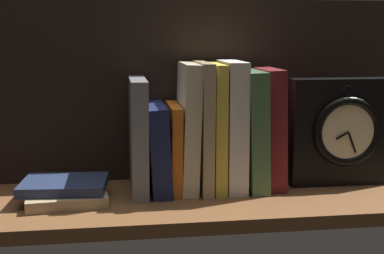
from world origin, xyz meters
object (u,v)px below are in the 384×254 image
Objects in this scene: book_gray_chess at (138,135)px; book_yellow_seinlanguage at (215,127)px; book_green_romantic at (251,129)px; book_cream_twain at (188,127)px; book_white_catcher at (231,125)px; book_orange_pandolfini at (174,147)px; framed_clock at (343,132)px; book_stack_side at (66,191)px; book_tan_shortstories at (203,126)px; book_navy_bierce at (158,148)px; book_maroon_dawkins at (269,128)px.

book_gray_chess is 15.45cm from book_yellow_seinlanguage.
book_green_romantic is at bearing 0.00° from book_yellow_seinlanguage.
book_white_catcher reaches higher than book_cream_twain.
framed_clock reaches higher than book_orange_pandolfini.
book_stack_side is (-32.75, -4.87, -10.92)cm from book_white_catcher.
book_cream_twain is 1.53× the size of book_stack_side.
book_cream_twain is 0.99× the size of book_white_catcher.
book_cream_twain reaches higher than book_yellow_seinlanguage.
book_green_romantic is (9.96, 0.00, -0.86)cm from book_tan_shortstories.
book_green_romantic reaches higher than book_navy_bierce.
book_gray_chess is at bearing 180.00° from book_orange_pandolfini.
book_gray_chess reaches higher than book_navy_bierce.
book_cream_twain is 2.96cm from book_tan_shortstories.
book_green_romantic is 3.88cm from book_maroon_dawkins.
book_tan_shortstories is 29.36cm from book_stack_side.
book_white_catcher reaches higher than book_yellow_seinlanguage.
book_navy_bierce is at bearing 0.00° from book_gray_chess.
framed_clock is (38.20, -1.26, 2.50)cm from book_navy_bierce.
book_navy_bierce is 1.00× the size of book_orange_pandolfini.
book_green_romantic is at bearing 7.54° from book_stack_side.
book_navy_bierce is 23.16cm from book_maroon_dawkins.
book_navy_bierce is 0.67× the size of book_white_catcher.
book_orange_pandolfini is at bearing -0.00° from book_navy_bierce.
book_orange_pandolfini is 19.99cm from book_maroon_dawkins.
book_gray_chess is 0.87× the size of book_white_catcher.
book_navy_bierce is 15.56cm from book_white_catcher.
book_white_catcher is at bearing -0.00° from book_gray_chess.
book_yellow_seinlanguage is at bearing 9.42° from book_stack_side.
book_gray_chess reaches higher than book_stack_side.
book_navy_bierce is 0.68× the size of book_tan_shortstories.
book_yellow_seinlanguage is at bearing 0.00° from book_orange_pandolfini.
book_tan_shortstories is 1.16× the size of framed_clock.
book_navy_bierce is 12.27cm from book_yellow_seinlanguage.
book_orange_pandolfini is (7.00, 0.00, -2.61)cm from book_gray_chess.
book_maroon_dawkins is (7.93, 0.00, -0.79)cm from book_white_catcher.
book_tan_shortstories is at bearing -0.00° from book_orange_pandolfini.
book_white_catcher is 1.08× the size of book_green_romantic.
book_green_romantic is at bearing 0.00° from book_orange_pandolfini.
book_white_catcher is (5.90, 0.00, 0.08)cm from book_tan_shortstories.
book_green_romantic reaches higher than book_gray_chess.
framed_clock is at bearing -2.48° from book_tan_shortstories.
book_stack_side is at bearing -176.31° from framed_clock.
book_green_romantic is (7.43, 0.00, -0.72)cm from book_yellow_seinlanguage.
framed_clock is at bearing -1.72° from book_gray_chess.
framed_clock is 56.84cm from book_stack_side.
book_orange_pandolfini is at bearing -180.00° from book_green_romantic.
book_orange_pandolfini is 16.15cm from book_green_romantic.
book_orange_pandolfini is 0.67× the size of book_white_catcher.
book_orange_pandolfini is 0.68× the size of book_cream_twain.
book_yellow_seinlanguage reaches higher than book_navy_bierce.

